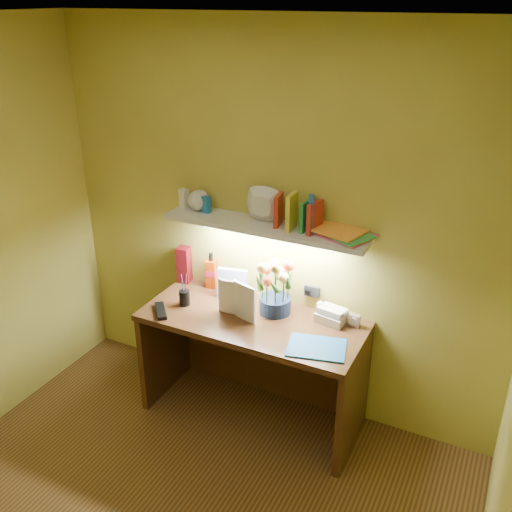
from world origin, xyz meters
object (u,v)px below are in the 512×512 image
(desk, at_px, (252,368))
(whisky_bottle, at_px, (211,270))
(flower_bouquet, at_px, (275,287))
(telephone, at_px, (332,313))
(desk_clock, at_px, (354,320))

(desk, distance_m, whisky_bottle, 0.71)
(flower_bouquet, bearing_deg, telephone, 8.49)
(flower_bouquet, xyz_separation_m, whisky_bottle, (-0.53, 0.12, -0.05))
(desk, xyz_separation_m, whisky_bottle, (-0.44, 0.26, 0.50))
(telephone, xyz_separation_m, whisky_bottle, (-0.89, 0.06, 0.07))
(flower_bouquet, relative_size, whisky_bottle, 1.41)
(telephone, relative_size, whisky_bottle, 0.72)
(flower_bouquet, relative_size, desk_clock, 4.68)
(whisky_bottle, bearing_deg, desk, -30.32)
(flower_bouquet, distance_m, telephone, 0.39)
(whisky_bottle, bearing_deg, flower_bouquet, -12.44)
(desk, xyz_separation_m, telephone, (0.45, 0.19, 0.43))
(flower_bouquet, bearing_deg, desk_clock, 7.21)
(telephone, relative_size, desk_clock, 2.38)
(flower_bouquet, height_order, whisky_bottle, flower_bouquet)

